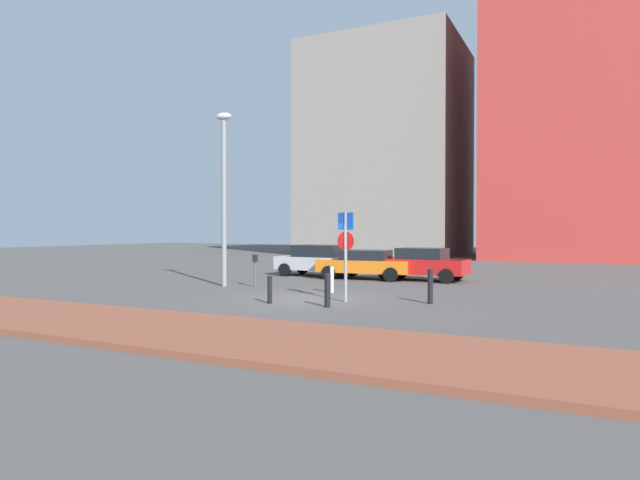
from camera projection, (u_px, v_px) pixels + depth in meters
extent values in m
plane|color=#4C4947|center=(307.00, 299.00, 17.63)|extent=(120.00, 120.00, 0.00)
cube|color=brown|center=(173.00, 330.00, 11.87)|extent=(40.00, 3.68, 0.14)
cube|color=#B7BABF|center=(319.00, 263.00, 26.61)|extent=(4.34, 1.92, 0.64)
cube|color=black|center=(319.00, 251.00, 26.60)|extent=(2.40, 1.69, 0.59)
cylinder|color=black|center=(285.00, 270.00, 26.57)|extent=(0.65, 0.25, 0.64)
cylinder|color=black|center=(303.00, 268.00, 28.07)|extent=(0.65, 0.25, 0.64)
cylinder|color=black|center=(337.00, 272.00, 25.17)|extent=(0.65, 0.25, 0.64)
cylinder|color=black|center=(352.00, 270.00, 26.66)|extent=(0.65, 0.25, 0.64)
cube|color=orange|center=(365.00, 266.00, 24.99)|extent=(4.44, 1.99, 0.58)
cube|color=black|center=(366.00, 255.00, 24.96)|extent=(2.26, 1.73, 0.46)
cylinder|color=black|center=(329.00, 273.00, 24.76)|extent=(0.65, 0.26, 0.64)
cylinder|color=black|center=(342.00, 270.00, 26.37)|extent=(0.65, 0.26, 0.64)
cylinder|color=black|center=(391.00, 275.00, 23.62)|extent=(0.65, 0.26, 0.64)
cylinder|color=black|center=(401.00, 272.00, 25.22)|extent=(0.65, 0.26, 0.64)
cube|color=red|center=(421.00, 266.00, 24.29)|extent=(4.12, 1.93, 0.67)
cube|color=black|center=(422.00, 253.00, 24.27)|extent=(2.14, 1.71, 0.49)
cylinder|color=black|center=(386.00, 274.00, 24.17)|extent=(0.65, 0.24, 0.64)
cylinder|color=black|center=(399.00, 271.00, 25.74)|extent=(0.65, 0.24, 0.64)
cylinder|color=black|center=(446.00, 276.00, 22.86)|extent=(0.65, 0.24, 0.64)
cylinder|color=black|center=(457.00, 273.00, 24.43)|extent=(0.65, 0.24, 0.64)
cylinder|color=gray|center=(346.00, 257.00, 17.02)|extent=(0.10, 0.10, 2.87)
cube|color=#1447B7|center=(346.00, 221.00, 16.99)|extent=(0.55, 0.11, 0.55)
cylinder|color=red|center=(346.00, 241.00, 17.01)|extent=(0.60, 0.10, 0.60)
cylinder|color=#4C4C51|center=(255.00, 274.00, 21.44)|extent=(0.08, 0.08, 1.02)
cube|color=black|center=(255.00, 258.00, 21.42)|extent=(0.18, 0.14, 0.28)
cylinder|color=gray|center=(224.00, 203.00, 21.76)|extent=(0.20, 0.20, 6.75)
ellipsoid|color=silver|center=(224.00, 117.00, 21.69)|extent=(0.70, 0.36, 0.30)
cylinder|color=#B7B7BC|center=(332.00, 280.00, 19.50)|extent=(0.15, 0.15, 0.96)
cylinder|color=black|center=(270.00, 290.00, 16.66)|extent=(0.15, 0.15, 0.86)
cylinder|color=black|center=(430.00, 286.00, 16.60)|extent=(0.17, 0.17, 1.08)
cylinder|color=black|center=(327.00, 290.00, 15.84)|extent=(0.18, 0.18, 1.00)
cube|color=#BF3833|center=(585.00, 101.00, 43.64)|extent=(14.46, 15.97, 25.72)
cube|color=gray|center=(387.00, 152.00, 51.35)|extent=(14.04, 12.71, 19.63)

